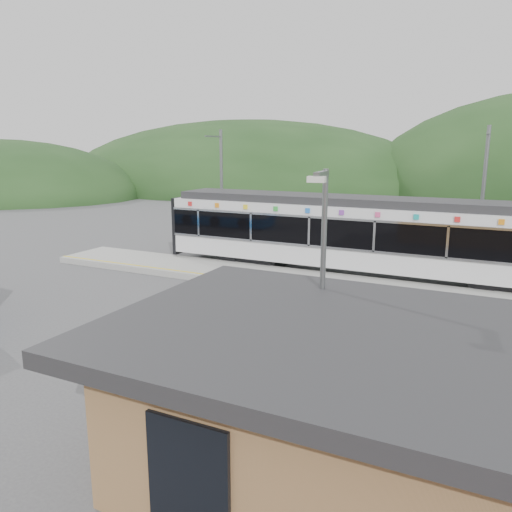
% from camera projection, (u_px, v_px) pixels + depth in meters
% --- Properties ---
extents(ground, '(120.00, 120.00, 0.00)m').
position_uv_depth(ground, '(268.00, 305.00, 19.46)').
color(ground, '#4C4C4F').
rests_on(ground, ground).
extents(hills, '(146.00, 149.00, 26.00)m').
position_uv_depth(hills, '(450.00, 290.00, 21.44)').
color(hills, '#1E3D19').
rests_on(hills, ground).
extents(platform, '(26.00, 3.20, 0.30)m').
position_uv_depth(platform, '(299.00, 281.00, 22.32)').
color(platform, '#9E9E99').
rests_on(platform, ground).
extents(yellow_line, '(26.00, 0.10, 0.01)m').
position_uv_depth(yellow_line, '(288.00, 285.00, 21.15)').
color(yellow_line, yellow).
rests_on(yellow_line, platform).
extents(train, '(20.44, 3.01, 3.74)m').
position_uv_depth(train, '(371.00, 234.00, 23.20)').
color(train, black).
rests_on(train, ground).
extents(catenary_mast_west, '(0.18, 1.80, 7.00)m').
position_uv_depth(catenary_mast_west, '(221.00, 188.00, 29.19)').
color(catenary_mast_west, slate).
rests_on(catenary_mast_west, ground).
extents(catenary_mast_east, '(0.18, 1.80, 7.00)m').
position_uv_depth(catenary_mast_east, '(482.00, 199.00, 23.18)').
color(catenary_mast_east, slate).
rests_on(catenary_mast_east, ground).
extents(station_shelter, '(9.20, 6.20, 3.00)m').
position_uv_depth(station_shelter, '(366.00, 411.00, 8.65)').
color(station_shelter, olive).
rests_on(station_shelter, ground).
extents(lamp_post, '(0.37, 1.01, 5.59)m').
position_uv_depth(lamp_post, '(321.00, 274.00, 10.75)').
color(lamp_post, slate).
rests_on(lamp_post, ground).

